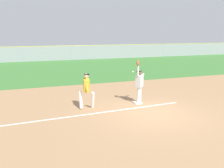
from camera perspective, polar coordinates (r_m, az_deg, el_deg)
ground_plane at (r=11.01m, az=9.79°, el=-6.99°), size 71.61×71.61×0.00m
outfield_grass at (r=24.62m, az=-6.87°, el=3.85°), size 55.61×15.46×0.01m
chalk_foul_line at (r=10.52m, az=-12.03°, el=-7.98°), size 11.99×0.80×0.01m
first_base at (r=12.39m, az=6.12°, el=-4.47°), size 0.39×0.39×0.08m
fielder at (r=12.19m, az=6.62°, el=0.48°), size 0.75×0.67×2.28m
runner at (r=11.33m, az=-6.18°, el=-1.06°), size 0.74×0.85×1.72m
baseball at (r=11.97m, az=5.07°, el=2.96°), size 0.07×0.07×0.07m
outfield_fence at (r=32.07m, az=-9.88°, el=7.43°), size 55.69×0.08×1.92m
parked_car_blue at (r=35.11m, az=-23.67°, el=6.53°), size 4.52×2.36×1.25m
parked_car_red at (r=34.80m, az=-15.65°, el=7.06°), size 4.52×2.35×1.25m
parked_car_green at (r=35.47m, az=-7.77°, el=7.50°), size 4.57×2.47×1.25m
parked_car_black at (r=37.26m, az=-0.88°, el=7.84°), size 4.45×2.22×1.25m
parked_car_silver at (r=38.60m, az=7.32°, el=7.90°), size 4.49×2.29×1.25m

